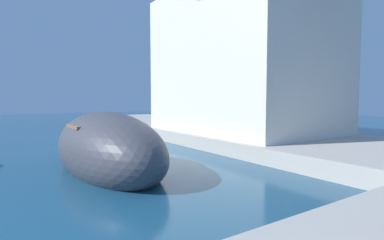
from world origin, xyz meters
TOP-DOWN VIEW (x-y plane):
  - quay_promenade at (4.32, -0.37)m, footprint 44.00×32.00m
  - moored_boat_5 at (6.03, 3.84)m, footprint 2.34×5.68m
  - waterfront_building_main at (13.00, 5.91)m, footprint 5.67×8.30m
  - quayside_tree at (12.25, 6.41)m, footprint 2.28×2.28m

SIDE VIEW (x-z plane):
  - quay_promenade at x=4.32m, z-range 0.00..0.50m
  - moored_boat_5 at x=6.03m, z-range -0.46..1.61m
  - quayside_tree at x=12.25m, z-range 1.20..4.90m
  - waterfront_building_main at x=13.00m, z-range 0.55..7.79m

